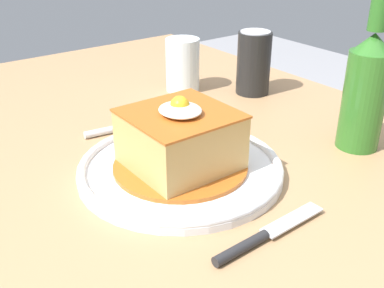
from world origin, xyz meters
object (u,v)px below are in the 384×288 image
at_px(fork, 119,128).
at_px(beer_bottle_green, 366,85).
at_px(knife, 257,239).
at_px(drinking_glass, 183,68).
at_px(main_plate, 181,168).
at_px(soda_can, 254,63).

xyz_separation_m(fork, beer_bottle_green, (0.27, 0.27, 0.09)).
relative_size(knife, drinking_glass, 1.57).
bearing_deg(main_plate, fork, -179.61).
height_order(main_plate, knife, main_plate).
distance_m(soda_can, drinking_glass, 0.14).
height_order(fork, knife, same).
relative_size(main_plate, fork, 2.01).
distance_m(main_plate, drinking_glass, 0.35).
bearing_deg(beer_bottle_green, drinking_glass, -170.04).
relative_size(main_plate, soda_can, 2.30).
bearing_deg(fork, knife, -3.56).
distance_m(main_plate, soda_can, 0.36).
bearing_deg(fork, main_plate, 0.39).
relative_size(beer_bottle_green, drinking_glass, 2.53).
relative_size(fork, soda_can, 1.14).
bearing_deg(fork, beer_bottle_green, 45.03).
distance_m(knife, soda_can, 0.49).
distance_m(fork, soda_can, 0.31).
height_order(main_plate, fork, main_plate).
relative_size(knife, soda_can, 1.33).
xyz_separation_m(main_plate, knife, (0.18, -0.02, -0.00)).
height_order(main_plate, drinking_glass, drinking_glass).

